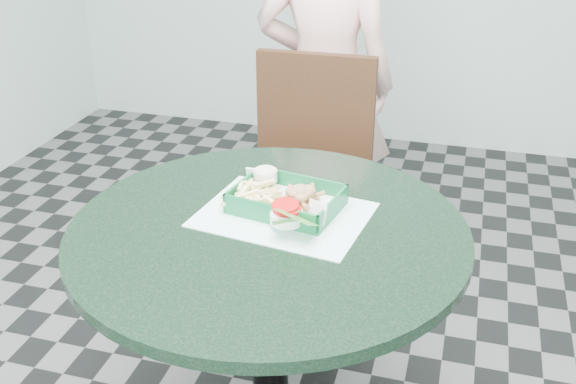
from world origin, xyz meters
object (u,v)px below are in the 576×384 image
(cafe_table, at_px, (269,292))
(sauce_ramekin, at_px, (259,184))
(dining_chair, at_px, (307,168))
(diner_person, at_px, (324,84))
(food_basket, at_px, (287,210))
(crab_sandwich, at_px, (301,203))

(cafe_table, height_order, sauce_ramekin, sauce_ramekin)
(cafe_table, distance_m, dining_chair, 0.85)
(diner_person, height_order, food_basket, diner_person)
(food_basket, bearing_deg, crab_sandwich, -13.87)
(cafe_table, bearing_deg, crab_sandwich, 55.97)
(dining_chair, xyz_separation_m, sauce_ramekin, (0.04, -0.69, 0.27))
(dining_chair, bearing_deg, crab_sandwich, -78.27)
(dining_chair, height_order, crab_sandwich, dining_chair)
(crab_sandwich, bearing_deg, cafe_table, -124.03)
(cafe_table, distance_m, crab_sandwich, 0.24)
(dining_chair, bearing_deg, sauce_ramekin, -87.53)
(sauce_ramekin, bearing_deg, dining_chair, 93.71)
(diner_person, bearing_deg, food_basket, 96.71)
(diner_person, relative_size, crab_sandwich, 14.23)
(crab_sandwich, distance_m, sauce_ramekin, 0.15)
(cafe_table, bearing_deg, diner_person, 96.38)
(cafe_table, height_order, dining_chair, dining_chair)
(dining_chair, relative_size, sauce_ramekin, 15.14)
(dining_chair, height_order, diner_person, diner_person)
(food_basket, relative_size, sauce_ramekin, 4.16)
(diner_person, bearing_deg, dining_chair, 91.18)
(cafe_table, xyz_separation_m, food_basket, (0.02, 0.10, 0.19))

